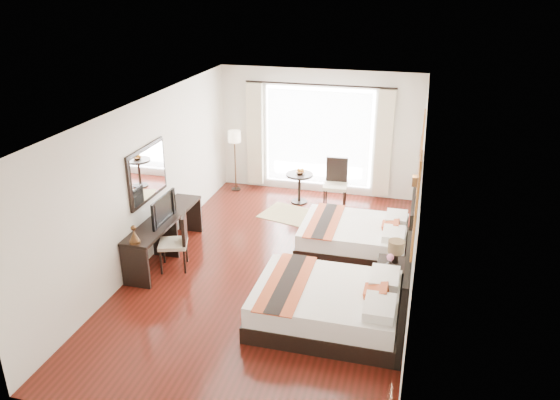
% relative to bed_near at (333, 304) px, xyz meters
% --- Properties ---
extents(floor, '(4.50, 7.50, 0.01)m').
position_rel_bed_near_xyz_m(floor, '(-1.23, 1.27, -0.32)').
color(floor, '#39120A').
rests_on(floor, ground).
extents(ceiling, '(4.50, 7.50, 0.02)m').
position_rel_bed_near_xyz_m(ceiling, '(-1.23, 1.27, 2.47)').
color(ceiling, white).
rests_on(ceiling, wall_headboard).
extents(wall_headboard, '(0.01, 7.50, 2.80)m').
position_rel_bed_near_xyz_m(wall_headboard, '(1.02, 1.27, 1.08)').
color(wall_headboard, silver).
rests_on(wall_headboard, floor).
extents(wall_desk, '(0.01, 7.50, 2.80)m').
position_rel_bed_near_xyz_m(wall_desk, '(-3.47, 1.27, 1.08)').
color(wall_desk, silver).
rests_on(wall_desk, floor).
extents(wall_window, '(4.50, 0.01, 2.80)m').
position_rel_bed_near_xyz_m(wall_window, '(-1.23, 5.02, 1.08)').
color(wall_window, silver).
rests_on(wall_window, floor).
extents(wall_entry, '(4.50, 0.01, 2.80)m').
position_rel_bed_near_xyz_m(wall_entry, '(-1.23, -2.47, 1.08)').
color(wall_entry, silver).
rests_on(wall_entry, floor).
extents(window_glass, '(2.40, 0.02, 2.20)m').
position_rel_bed_near_xyz_m(window_glass, '(-1.23, 5.00, 0.98)').
color(window_glass, white).
rests_on(window_glass, wall_window).
extents(sheer_curtain, '(2.30, 0.02, 2.10)m').
position_rel_bed_near_xyz_m(sheer_curtain, '(-1.23, 4.94, 0.98)').
color(sheer_curtain, white).
rests_on(sheer_curtain, wall_window).
extents(drape_left, '(0.35, 0.14, 2.35)m').
position_rel_bed_near_xyz_m(drape_left, '(-2.68, 4.90, 0.96)').
color(drape_left, '#C1B896').
rests_on(drape_left, floor).
extents(drape_right, '(0.35, 0.14, 2.35)m').
position_rel_bed_near_xyz_m(drape_right, '(0.22, 4.90, 0.96)').
color(drape_right, '#C1B896').
rests_on(drape_right, floor).
extents(art_panel_near, '(0.03, 0.50, 1.35)m').
position_rel_bed_near_xyz_m(art_panel_near, '(1.00, 0.00, 1.63)').
color(art_panel_near, '#9C3516').
rests_on(art_panel_near, wall_headboard).
extents(art_panel_far, '(0.03, 0.50, 1.35)m').
position_rel_bed_near_xyz_m(art_panel_far, '(1.00, 2.33, 1.63)').
color(art_panel_far, '#9C3516').
rests_on(art_panel_far, wall_headboard).
extents(wall_sconce, '(0.10, 0.14, 0.14)m').
position_rel_bed_near_xyz_m(wall_sconce, '(0.96, 1.01, 1.60)').
color(wall_sconce, '#4A301A').
rests_on(wall_sconce, wall_headboard).
extents(mirror_frame, '(0.04, 1.25, 0.95)m').
position_rel_bed_near_xyz_m(mirror_frame, '(-3.45, 1.23, 1.23)').
color(mirror_frame, black).
rests_on(mirror_frame, wall_desk).
extents(mirror_glass, '(0.01, 1.12, 0.82)m').
position_rel_bed_near_xyz_m(mirror_glass, '(-3.42, 1.23, 1.23)').
color(mirror_glass, white).
rests_on(mirror_glass, mirror_frame).
extents(bed_near, '(2.16, 1.68, 1.22)m').
position_rel_bed_near_xyz_m(bed_near, '(0.00, 0.00, 0.00)').
color(bed_near, black).
rests_on(bed_near, floor).
extents(bed_far, '(2.00, 1.55, 1.12)m').
position_rel_bed_near_xyz_m(bed_far, '(0.08, 2.33, -0.02)').
color(bed_far, black).
rests_on(bed_far, floor).
extents(nightstand, '(0.45, 0.56, 0.54)m').
position_rel_bed_near_xyz_m(nightstand, '(0.74, 1.01, -0.05)').
color(nightstand, black).
rests_on(nightstand, floor).
extents(table_lamp, '(0.25, 0.25, 0.40)m').
position_rel_bed_near_xyz_m(table_lamp, '(0.77, 1.06, 0.46)').
color(table_lamp, black).
rests_on(table_lamp, nightstand).
extents(vase, '(0.16, 0.16, 0.15)m').
position_rel_bed_near_xyz_m(vase, '(0.71, 0.82, 0.26)').
color(vase, black).
rests_on(vase, nightstand).
extents(console_desk, '(0.50, 2.20, 0.76)m').
position_rel_bed_near_xyz_m(console_desk, '(-3.22, 1.23, 0.06)').
color(console_desk, black).
rests_on(console_desk, floor).
extents(television, '(0.11, 0.82, 0.47)m').
position_rel_bed_near_xyz_m(television, '(-3.20, 1.08, 0.68)').
color(television, black).
rests_on(television, console_desk).
extents(bronze_figurine, '(0.19, 0.19, 0.27)m').
position_rel_bed_near_xyz_m(bronze_figurine, '(-3.22, 0.23, 0.57)').
color(bronze_figurine, '#4A301A').
rests_on(bronze_figurine, console_desk).
extents(desk_chair, '(0.59, 0.59, 1.00)m').
position_rel_bed_near_xyz_m(desk_chair, '(-2.87, 0.89, -0.01)').
color(desk_chair, beige).
rests_on(desk_chair, floor).
extents(floor_lamp, '(0.28, 0.28, 1.41)m').
position_rel_bed_near_xyz_m(floor_lamp, '(-3.08, 4.61, 0.87)').
color(floor_lamp, black).
rests_on(floor_lamp, floor).
extents(side_table, '(0.58, 0.58, 0.67)m').
position_rel_bed_near_xyz_m(side_table, '(-1.48, 4.25, 0.02)').
color(side_table, black).
rests_on(side_table, floor).
extents(fruit_bowl, '(0.22, 0.22, 0.05)m').
position_rel_bed_near_xyz_m(fruit_bowl, '(-1.47, 4.26, 0.38)').
color(fruit_bowl, '#4C351B').
rests_on(fruit_bowl, side_table).
extents(window_chair, '(0.52, 0.52, 1.06)m').
position_rel_bed_near_xyz_m(window_chair, '(-0.68, 4.20, 0.01)').
color(window_chair, beige).
rests_on(window_chair, floor).
extents(jute_rug, '(1.52, 1.21, 0.01)m').
position_rel_bed_near_xyz_m(jute_rug, '(-1.41, 3.53, -0.31)').
color(jute_rug, tan).
rests_on(jute_rug, floor).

